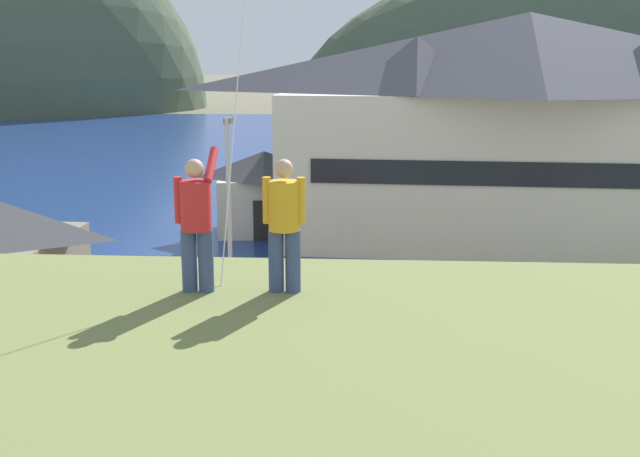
{
  "coord_description": "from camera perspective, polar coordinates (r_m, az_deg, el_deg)",
  "views": [
    {
      "loc": [
        1.71,
        -17.17,
        9.44
      ],
      "look_at": [
        0.07,
        9.0,
        3.5
      ],
      "focal_mm": 44.21,
      "sensor_mm": 36.0,
      "label": 1
    }
  ],
  "objects": [
    {
      "name": "person_kite_flyer",
      "position": [
        10.24,
        -8.96,
        0.62
      ],
      "size": [
        0.51,
        0.66,
        1.86
      ],
      "color": "#384770",
      "rests_on": "grassy_hill_foreground"
    },
    {
      "name": "person_companion",
      "position": [
        10.11,
        -2.61,
        0.51
      ],
      "size": [
        0.55,
        0.4,
        1.74
      ],
      "color": "#384770",
      "rests_on": "grassy_hill_foreground"
    },
    {
      "name": "storage_shed_waterside",
      "position": [
        41.46,
        -4.02,
        2.75
      ],
      "size": [
        5.52,
        4.76,
        4.34
      ],
      "color": "beige",
      "rests_on": "ground"
    },
    {
      "name": "wharf_dock",
      "position": [
        50.26,
        0.08,
        2.34
      ],
      "size": [
        3.2,
        10.33,
        0.7
      ],
      "color": "#70604C",
      "rests_on": "ground"
    },
    {
      "name": "moored_boat_wharfside",
      "position": [
        47.76,
        -3.99,
        2.21
      ],
      "size": [
        1.83,
        5.69,
        2.16
      ],
      "color": "#23564C",
      "rests_on": "ground"
    },
    {
      "name": "harbor_lodge",
      "position": [
        39.81,
        14.58,
        7.31
      ],
      "size": [
        25.26,
        10.5,
        11.22
      ],
      "color": "beige",
      "rests_on": "ground"
    },
    {
      "name": "parking_lot_pad",
      "position": [
        24.14,
        -0.77,
        -10.13
      ],
      "size": [
        40.0,
        20.0,
        0.1
      ],
      "primitive_type": "cube",
      "color": "gray",
      "rests_on": "ground"
    },
    {
      "name": "parked_car_corner_spot",
      "position": [
        20.22,
        -0.09,
        -11.71
      ],
      "size": [
        4.27,
        2.19,
        1.82
      ],
      "color": "silver",
      "rests_on": "parking_lot_pad"
    },
    {
      "name": "ground_plane",
      "position": [
        19.67,
        -1.91,
        -15.92
      ],
      "size": [
        600.0,
        600.0,
        0.0
      ],
      "primitive_type": "plane",
      "color": "#66604C"
    },
    {
      "name": "bay_water",
      "position": [
        77.77,
        2.32,
        5.79
      ],
      "size": [
        360.0,
        84.0,
        0.03
      ],
      "primitive_type": "cube",
      "color": "navy",
      "rests_on": "ground"
    },
    {
      "name": "parked_car_front_row_red",
      "position": [
        25.13,
        -3.57,
        -6.73
      ],
      "size": [
        4.35,
        2.36,
        1.82
      ],
      "color": "red",
      "rests_on": "parking_lot_pad"
    },
    {
      "name": "parking_light_pole",
      "position": [
        28.68,
        -6.6,
        2.03
      ],
      "size": [
        0.24,
        0.78,
        7.01
      ],
      "color": "#ADADB2",
      "rests_on": "parking_lot_pad"
    },
    {
      "name": "moored_boat_outer_mooring",
      "position": [
        48.98,
        3.94,
        2.48
      ],
      "size": [
        2.8,
        6.73,
        2.16
      ],
      "color": "#A8A399",
      "rests_on": "ground"
    }
  ]
}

